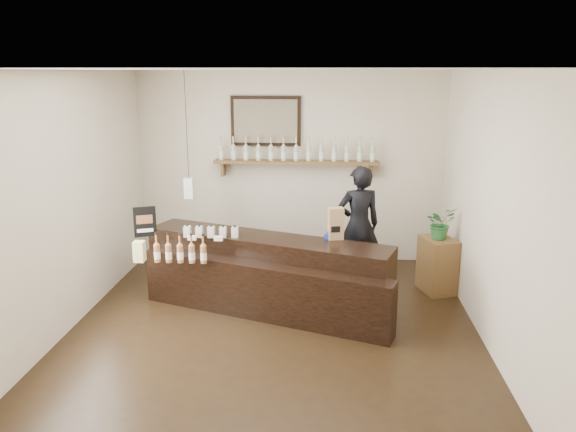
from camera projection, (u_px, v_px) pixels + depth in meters
The scene contains 10 objects.
ground at pixel (274, 329), 6.25m from camera, with size 5.00×5.00×0.00m, color black.
room_shell at pixel (272, 178), 5.82m from camera, with size 5.00×5.00×5.00m.
back_wall_decor at pixel (279, 144), 8.11m from camera, with size 2.66×0.96×1.69m.
counter at pixel (265, 276), 6.72m from camera, with size 3.07×1.82×1.00m.
promo_sign at pixel (145, 222), 6.68m from camera, with size 0.25×0.12×0.37m.
paper_bag at pixel (336, 223), 6.59m from camera, with size 0.20×0.16×0.38m.
tape_dispenser at pixel (330, 235), 6.62m from camera, with size 0.14×0.07×0.11m.
side_cabinet at pixel (437, 265), 7.24m from camera, with size 0.49×0.58×0.71m.
potted_plant at pixel (440, 223), 7.10m from camera, with size 0.37×0.32×0.41m, color #27632D.
shopkeeper at pixel (359, 217), 7.45m from camera, with size 0.66×0.43×1.80m, color black.
Camera 1 is at (0.59, -5.70, 2.78)m, focal length 35.00 mm.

